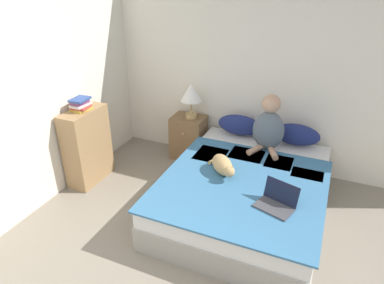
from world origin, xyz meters
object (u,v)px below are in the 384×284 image
Objects in this scene: laptop_open at (276,202)px; cat_tabby at (223,165)px; bookshelf at (87,146)px; pillow_near at (239,125)px; bed at (245,192)px; pillow_far at (296,134)px; nightstand at (189,137)px; person_sitting at (269,126)px; book_stack_top at (81,104)px; table_lamp at (191,94)px.

cat_tabby is at bearing 168.60° from laptop_open.
pillow_near is at bearing 33.50° from bookshelf.
bed is at bearing 68.04° from cat_tabby.
nightstand is at bearing -178.17° from pillow_far.
person_sitting reaches higher than bed.
bed is 0.65m from laptop_open.
book_stack_top reaches higher than bed.
person_sitting reaches higher than nightstand.
table_lamp reaches higher than nightstand.
person_sitting is (0.42, -0.27, 0.17)m from pillow_near.
person_sitting is 1.43× the size of table_lamp.
bed is 2.22× the size of bookshelf.
pillow_near is 1.20× the size of table_lamp.
cat_tabby is 1.29m from table_lamp.
table_lamp is at bearing 139.71° from bed.
bed is at bearing 4.50° from book_stack_top.
table_lamp reaches higher than bed.
book_stack_top reaches higher than bookshelf.
cat_tabby is at bearing 2.55° from bookshelf.
nightstand is 0.65m from table_lamp.
book_stack_top is (-1.74, -0.07, 0.45)m from cat_tabby.
person_sitting reaches higher than pillow_far.
person_sitting is at bearing 84.39° from bed.
cat_tabby reaches higher than bed.
cat_tabby is at bearing -161.83° from bed.
cat_tabby is 0.78× the size of nightstand.
laptop_open is (0.39, -0.44, 0.29)m from bed.
nightstand is (-1.46, 1.30, -0.21)m from laptop_open.
table_lamp is at bearing 179.18° from cat_tabby.
nightstand is 1.55m from book_stack_top.
laptop_open is at bearing -60.93° from pillow_near.
bed is 2.00m from bookshelf.
book_stack_top is at bearing -158.64° from person_sitting.
nightstand is (-1.07, 0.87, 0.07)m from bed.
bookshelf is at bearing -158.55° from person_sitting.
book_stack_top reaches higher than pillow_far.
pillow_near is 0.83× the size of person_sitting.
person_sitting is at bearing 116.66° from cat_tabby.
person_sitting is at bearing -11.75° from table_lamp.
bed is 5.33× the size of laptop_open.
book_stack_top reaches higher than laptop_open.
book_stack_top is at bearing -146.61° from pillow_near.
person_sitting is 2.21m from bookshelf.
bed is 3.04× the size of person_sitting.
bed is 1.38m from nightstand.
laptop_open is 1.64× the size of book_stack_top.
laptop_open is 0.42× the size of bookshelf.
book_stack_top is (-2.05, -0.80, 0.25)m from person_sitting.
bookshelf is at bearing -169.02° from laptop_open.
book_stack_top is at bearing -131.75° from nightstand.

